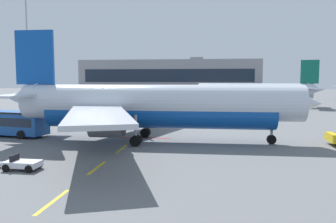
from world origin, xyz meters
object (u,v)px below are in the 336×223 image
airliner_far_center (255,92)px  airliner_foreground (154,105)px  apron_light_mast_near (27,34)px  apron_shuttle_bus (1,121)px

airliner_far_center → airliner_foreground: bearing=-108.2°
airliner_foreground → apron_light_mast_near: apron_light_mast_near is taller
apron_shuttle_bus → airliner_far_center: bearing=54.5°
airliner_foreground → apron_light_mast_near: (-38.87, 43.13, 14.02)m
apron_shuttle_bus → apron_light_mast_near: 48.82m
airliner_foreground → apron_light_mast_near: 59.73m
apron_light_mast_near → apron_shuttle_bus: bearing=-64.4°
apron_shuttle_bus → apron_light_mast_near: bearing=115.6°
airliner_far_center → apron_light_mast_near: 58.59m
airliner_foreground → apron_light_mast_near: bearing=132.0°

